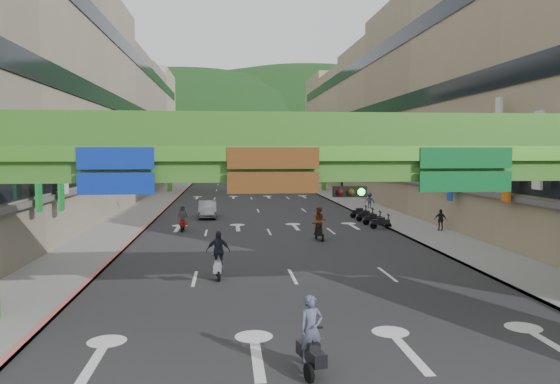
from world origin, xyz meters
TOP-DOWN VIEW (x-y plane):
  - road_slab at (0.00, 50.00)m, footprint 18.00×140.00m
  - sidewalk_left at (-11.00, 50.00)m, footprint 4.00×140.00m
  - sidewalk_right at (11.00, 50.00)m, footprint 4.00×140.00m
  - curb_left at (-9.10, 50.00)m, footprint 0.20×140.00m
  - curb_right at (9.10, 50.00)m, footprint 0.20×140.00m
  - building_row_left at (-18.93, 50.00)m, footprint 12.80×95.00m
  - building_row_right at (18.93, 50.00)m, footprint 12.80×95.00m
  - overpass_near at (0.93, 5.38)m, footprint 28.00×12.27m
  - overpass_far at (0.00, 65.00)m, footprint 28.00×2.20m
  - hill_left at (-15.00, 160.00)m, footprint 168.00×140.00m
  - hill_right at (25.00, 180.00)m, footprint 208.00×176.00m
  - bunting_string at (0.00, 30.00)m, footprint 26.00×0.36m
  - scooter_rider_near at (-0.85, 1.00)m, footprint 0.77×1.57m
  - scooter_rider_mid at (3.00, 22.13)m, footprint 1.04×1.58m
  - scooter_rider_left at (-3.42, 11.97)m, footprint 1.12×1.60m
  - scooter_rider_far at (-6.22, 27.08)m, footprint 0.78×1.60m
  - parked_scooter_row at (8.43, 30.00)m, footprint 1.60×7.15m
  - car_silver at (-4.70, 35.00)m, footprint 1.66×4.42m
  - car_yellow at (3.97, 62.70)m, footprint 2.05×3.87m
  - pedestrian_dark at (12.20, 24.70)m, footprint 0.93×0.83m
  - pedestrian_blue at (11.10, 40.00)m, footprint 0.79×0.58m

SIDE VIEW (x-z plane):
  - hill_left at x=-15.00m, z-range -56.00..56.00m
  - hill_right at x=25.00m, z-range -64.00..64.00m
  - road_slab at x=0.00m, z-range 0.00..0.02m
  - sidewalk_left at x=-11.00m, z-range 0.00..0.15m
  - sidewalk_right at x=11.00m, z-range 0.00..0.15m
  - curb_left at x=-9.10m, z-range 0.00..0.18m
  - curb_right at x=9.10m, z-range 0.00..0.18m
  - parked_scooter_row at x=8.43m, z-range -0.02..1.06m
  - car_yellow at x=3.97m, z-range 0.00..1.25m
  - car_silver at x=-4.70m, z-range 0.00..1.44m
  - pedestrian_dark at x=12.20m, z-range 0.00..1.52m
  - pedestrian_blue at x=11.10m, z-range 0.00..1.54m
  - scooter_rider_far at x=-6.22m, z-range 0.00..1.91m
  - scooter_rider_near at x=-0.85m, z-range -0.06..2.03m
  - scooter_rider_left at x=-3.42m, z-range 0.02..2.23m
  - scooter_rider_mid at x=3.00m, z-range 0.05..2.26m
  - overpass_near at x=0.93m, z-range 1.66..8.76m
  - overpass_far at x=0.00m, z-range 1.85..8.95m
  - bunting_string at x=0.00m, z-range 5.73..6.19m
  - building_row_left at x=-18.93m, z-range -0.04..18.96m
  - building_row_right at x=18.93m, z-range -0.04..18.96m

